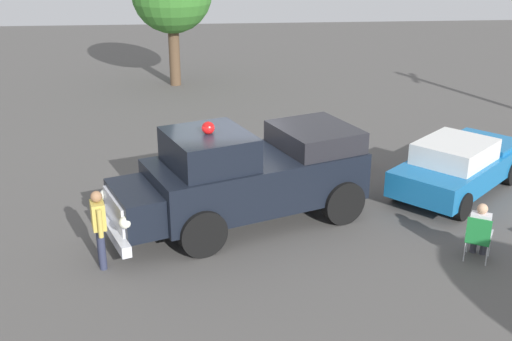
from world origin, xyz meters
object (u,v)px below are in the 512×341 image
at_px(classic_hot_rod, 459,165).
at_px(lawn_chair_near_truck, 478,236).
at_px(spectator_standing, 99,224).
at_px(lawn_chair_by_car, 353,150).
at_px(vintage_fire_truck, 247,175).
at_px(spectator_seated, 480,229).

relative_size(classic_hot_rod, lawn_chair_near_truck, 4.35).
bearing_deg(spectator_standing, classic_hot_rod, -159.65).
bearing_deg(lawn_chair_by_car, classic_hot_rod, 142.96).
bearing_deg(vintage_fire_truck, spectator_seated, 155.70).
xyz_separation_m(lawn_chair_near_truck, lawn_chair_by_car, (1.40, -5.40, 0.00)).
xyz_separation_m(vintage_fire_truck, lawn_chair_near_truck, (-4.61, 2.22, -0.61)).
xyz_separation_m(spectator_seated, spectator_standing, (7.76, -0.30, 0.27)).
distance_m(vintage_fire_truck, classic_hot_rod, 5.75).
xyz_separation_m(lawn_chair_near_truck, spectator_standing, (7.69, -0.41, 0.37)).
distance_m(lawn_chair_near_truck, spectator_standing, 7.71).
relative_size(vintage_fire_truck, classic_hot_rod, 1.43).
relative_size(lawn_chair_near_truck, lawn_chair_by_car, 1.00).
height_order(vintage_fire_truck, lawn_chair_near_truck, vintage_fire_truck).
bearing_deg(vintage_fire_truck, spectator_standing, 30.46).
bearing_deg(spectator_seated, classic_hot_rod, -104.26).
bearing_deg(vintage_fire_truck, classic_hot_rod, -165.95).
bearing_deg(lawn_chair_near_truck, classic_hot_rod, -104.84).
distance_m(spectator_seated, spectator_standing, 7.77).
bearing_deg(lawn_chair_near_truck, spectator_standing, -3.05).
height_order(vintage_fire_truck, lawn_chair_by_car, vintage_fire_truck).
bearing_deg(lawn_chair_near_truck, vintage_fire_truck, -25.78).
distance_m(classic_hot_rod, lawn_chair_near_truck, 3.75).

